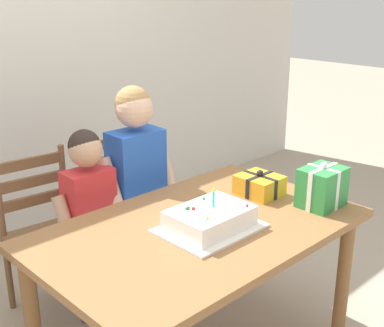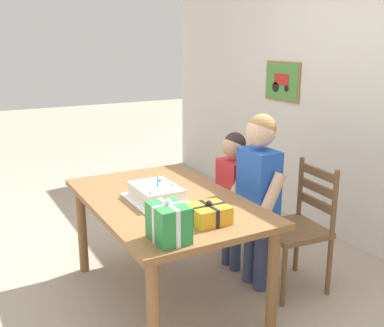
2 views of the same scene
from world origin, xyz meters
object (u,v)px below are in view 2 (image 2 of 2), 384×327
gift_box_beside_cake (209,214)px  birthday_cake (156,194)px  child_older (258,185)px  chair_right (298,227)px  chair_left (248,201)px  gift_box_red_large (169,223)px  dining_table (165,212)px  child_younger (233,188)px

gift_box_beside_cake → birthday_cake: bearing=-167.2°
child_older → chair_right: bearing=57.7°
child_older → birthday_cake: bearing=-101.6°
chair_left → child_older: (0.45, -0.25, 0.31)m
gift_box_red_large → gift_box_beside_cake: size_ratio=1.07×
birthday_cake → dining_table: bearing=94.8°
child_younger → chair_left: bearing=118.8°
birthday_cake → child_younger: child_younger is taller
gift_box_red_large → chair_left: (-0.90, 1.16, -0.37)m
birthday_cake → chair_right: (0.30, 0.96, -0.32)m
chair_right → birthday_cake: bearing=-107.5°
child_older → gift_box_red_large: bearing=-64.1°
gift_box_red_large → chair_left: 1.51m
child_older → child_younger: child_older is taller
gift_box_beside_cake → chair_left: chair_left is taller
child_younger → gift_box_red_large: bearing=-50.2°
gift_box_red_large → child_older: bearing=115.9°
dining_table → gift_box_beside_cake: 0.51m
child_older → child_younger: size_ratio=1.17×
dining_table → birthday_cake: 0.16m
child_older → child_younger: 0.34m
dining_table → gift_box_red_large: gift_box_red_large is taller
gift_box_beside_cake → child_older: (-0.34, 0.61, -0.01)m
gift_box_beside_cake → chair_right: (-0.18, 0.85, -0.32)m
gift_box_beside_cake → chair_right: bearing=102.1°
dining_table → child_older: 0.68m
dining_table → chair_left: chair_left is taller
chair_left → chair_right: (0.61, -0.00, 0.00)m
gift_box_beside_cake → child_younger: (-0.66, 0.61, -0.13)m
birthday_cake → chair_left: bearing=107.6°
dining_table → child_older: child_older is taller
birthday_cake → child_older: child_older is taller
dining_table → child_younger: child_younger is taller
gift_box_beside_cake → child_younger: child_younger is taller
chair_left → child_younger: child_younger is taller
gift_box_beside_cake → chair_left: bearing=132.9°
chair_right → gift_box_beside_cake: bearing=-77.9°
gift_box_red_large → chair_right: size_ratio=0.25×
chair_left → child_younger: size_ratio=0.84×
chair_right → child_older: bearing=-122.3°
birthday_cake → child_younger: (-0.17, 0.72, -0.12)m
chair_left → gift_box_beside_cake: bearing=-47.1°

